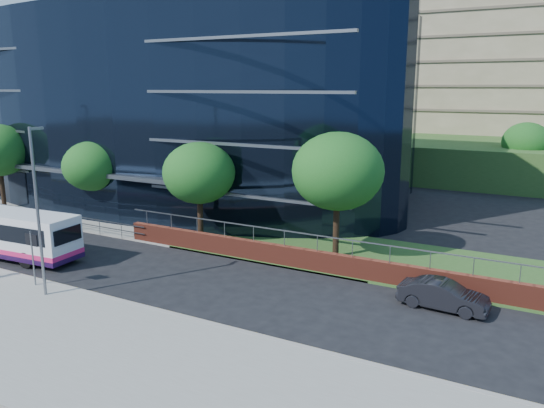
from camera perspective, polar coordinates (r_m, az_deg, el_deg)
The scene contains 14 objects.
ground at distance 33.90m, azimuth -26.59°, elevation -5.84°, with size 200.00×200.00×0.00m, color black.
far_forecourt at distance 45.00m, azimuth -19.61°, elevation -0.88°, with size 50.00×8.00×0.10m, color gray.
grass_verge at distance 30.74m, azimuth 21.62°, elevation -7.08°, with size 36.00×8.00×0.12m, color #2D511E.
glass_office at distance 49.71m, azimuth -10.15°, elevation 10.12°, with size 44.00×23.10×16.00m.
retaining_wall at distance 27.81m, azimuth 12.47°, elevation -7.31°, with size 34.00×0.40×2.11m.
guard_railings at distance 43.93m, azimuth -25.29°, elevation -0.64°, with size 24.00×0.05×1.10m.
street_sign at distance 28.88m, azimuth -24.41°, elevation -4.21°, with size 0.85×0.09×2.80m.
tree_far_b at distance 41.07m, azimuth -18.77°, elevation 3.87°, with size 4.29×4.29×6.05m.
tree_far_c at distance 34.00m, azimuth -7.86°, elevation 3.31°, with size 4.62×4.62×6.51m.
tree_far_d at distance 30.42m, azimuth 7.07°, elevation 3.50°, with size 5.28×5.28×7.44m.
tree_dist_e at distance 58.29m, azimuth 25.68°, elevation 6.00°, with size 4.62×4.62×6.51m.
streetlight_east at distance 26.83m, azimuth -23.89°, elevation -0.32°, with size 0.15×0.77×8.00m.
city_bus at distance 35.18m, azimuth -26.89°, elevation -2.73°, with size 10.45×3.12×2.79m.
parked_car at distance 25.58m, azimuth 17.94°, elevation -9.31°, with size 1.39×3.99×1.31m, color black.
Camera 1 is at (26.99, -17.97, 9.89)m, focal length 35.00 mm.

